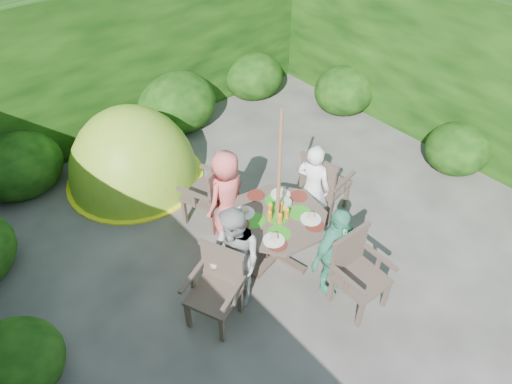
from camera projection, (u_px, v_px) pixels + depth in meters
ground at (276, 240)px, 6.19m from camera, size 60.00×60.00×0.00m
hedge_enclosure at (212, 120)px, 6.14m from camera, size 9.00×9.00×2.50m
patio_table at (277, 223)px, 5.57m from camera, size 1.48×1.48×0.87m
parasol_pole at (278, 193)px, 5.24m from camera, size 0.05×0.05×2.20m
garden_chair_right at (323, 183)px, 6.27m from camera, size 0.63×0.68×0.99m
garden_chair_left at (217, 286)px, 4.99m from camera, size 0.68×0.71×0.93m
garden_chair_back at (211, 192)px, 6.13m from camera, size 0.74×0.70×1.00m
garden_chair_front at (357, 271)px, 5.13m from camera, size 0.59×0.53×0.96m
child_right at (312, 187)px, 6.02m from camera, size 0.46×0.56×1.30m
child_left at (235, 259)px, 5.04m from camera, size 0.56×0.70×1.37m
child_back at (227, 194)px, 5.91m from camera, size 0.71×0.54×1.30m
child_front at (334, 252)px, 5.18m from camera, size 0.76×0.36×1.27m
dome_tent at (137, 179)px, 7.18m from camera, size 2.43×2.43×2.41m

